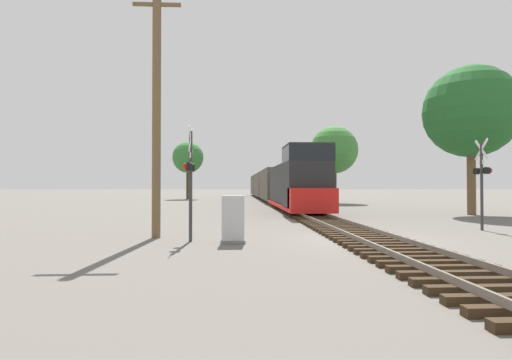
{
  "coord_description": "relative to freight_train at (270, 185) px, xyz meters",
  "views": [
    {
      "loc": [
        -4.69,
        -13.85,
        1.95
      ],
      "look_at": [
        -3.6,
        6.48,
        2.27
      ],
      "focal_mm": 28.0,
      "sensor_mm": 36.0,
      "label": 1
    }
  ],
  "objects": [
    {
      "name": "ground_plane",
      "position": [
        0.0,
        -39.16,
        -2.01
      ],
      "size": [
        400.0,
        400.0,
        0.0
      ],
      "primitive_type": "plane",
      "color": "#666059"
    },
    {
      "name": "rail_track_bed",
      "position": [
        0.0,
        -39.16,
        -1.88
      ],
      "size": [
        2.6,
        160.0,
        0.31
      ],
      "color": "#382819",
      "rests_on": "ground"
    },
    {
      "name": "freight_train",
      "position": [
        0.0,
        0.0,
        0.0
      ],
      "size": [
        2.87,
        61.03,
        4.59
      ],
      "color": "#232326",
      "rests_on": "ground"
    },
    {
      "name": "crossing_signal_near",
      "position": [
        -6.26,
        -38.95,
        0.37
      ],
      "size": [
        0.34,
        1.0,
        4.03
      ],
      "rotation": [
        0.0,
        0.0,
        -1.59
      ],
      "color": "#333333",
      "rests_on": "ground"
    },
    {
      "name": "crossing_signal_far",
      "position": [
        6.13,
        -36.14,
        0.37
      ],
      "size": [
        0.33,
        1.0,
        4.0
      ],
      "rotation": [
        0.0,
        0.0,
        1.58
      ],
      "color": "#333333",
      "rests_on": "ground"
    },
    {
      "name": "relay_cabinet",
      "position": [
        -4.74,
        -39.48,
        -1.22
      ],
      "size": [
        0.83,
        0.62,
        1.61
      ],
      "color": "slate",
      "rests_on": "ground"
    },
    {
      "name": "utility_pole",
      "position": [
        -7.63,
        -37.9,
        2.79
      ],
      "size": [
        1.8,
        0.32,
        9.39
      ],
      "color": "brown",
      "rests_on": "ground"
    },
    {
      "name": "tree_far_right",
      "position": [
        11.16,
        -27.12,
        4.9
      ],
      "size": [
        6.15,
        6.15,
        10.02
      ],
      "color": "brown",
      "rests_on": "ground"
    },
    {
      "name": "tree_mid_background",
      "position": [
        6.48,
        -8.75,
        3.94
      ],
      "size": [
        5.33,
        5.33,
        8.65
      ],
      "color": "#473521",
      "rests_on": "ground"
    },
    {
      "name": "tree_deep_background",
      "position": [
        -11.53,
        5.75,
        4.05
      ],
      "size": [
        4.54,
        4.54,
        8.37
      ],
      "color": "#473521",
      "rests_on": "ground"
    }
  ]
}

